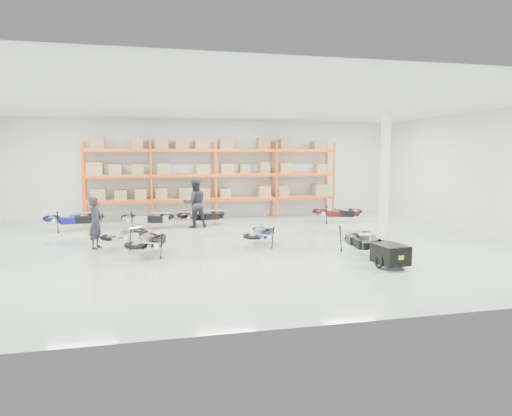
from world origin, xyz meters
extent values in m
plane|color=#AEC1AE|center=(0.00, 0.00, 0.00)|extent=(18.00, 18.00, 0.00)
plane|color=white|center=(0.00, 0.00, 4.50)|extent=(18.00, 18.00, 0.00)
plane|color=silver|center=(0.00, 7.00, 2.25)|extent=(18.00, 0.00, 18.00)
plane|color=silver|center=(0.00, -7.00, 2.25)|extent=(18.00, 0.00, 18.00)
plane|color=silver|center=(9.00, 0.00, 2.25)|extent=(0.00, 14.00, 14.00)
cube|color=#FF4C0D|center=(-5.60, 6.00, 1.75)|extent=(0.08, 0.08, 3.50)
cube|color=#FF4C0D|center=(-5.60, 6.90, 1.75)|extent=(0.08, 0.08, 3.50)
cube|color=#FF4C0D|center=(-2.80, 6.00, 1.75)|extent=(0.08, 0.08, 3.50)
cube|color=#FF4C0D|center=(-2.80, 6.90, 1.75)|extent=(0.08, 0.08, 3.50)
cube|color=#FF4C0D|center=(0.00, 6.00, 1.75)|extent=(0.08, 0.08, 3.50)
cube|color=#FF4C0D|center=(0.00, 6.90, 1.75)|extent=(0.08, 0.08, 3.50)
cube|color=#FF4C0D|center=(2.80, 6.00, 1.75)|extent=(0.08, 0.08, 3.50)
cube|color=#FF4C0D|center=(2.80, 6.90, 1.75)|extent=(0.08, 0.08, 3.50)
cube|color=#FF4C0D|center=(5.60, 6.00, 1.75)|extent=(0.08, 0.08, 3.50)
cube|color=#FF4C0D|center=(5.60, 6.90, 1.75)|extent=(0.08, 0.08, 3.50)
cube|color=#FF4C0D|center=(-4.20, 6.00, 0.90)|extent=(2.70, 0.08, 0.12)
cube|color=#FF4C0D|center=(-4.20, 6.90, 0.90)|extent=(2.70, 0.08, 0.12)
cube|color=tan|center=(-4.20, 6.45, 0.97)|extent=(2.68, 0.88, 0.02)
cube|color=tan|center=(-4.20, 6.45, 1.20)|extent=(2.40, 0.70, 0.44)
cube|color=#FF4C0D|center=(-1.40, 6.00, 0.90)|extent=(2.70, 0.08, 0.12)
cube|color=#FF4C0D|center=(-1.40, 6.90, 0.90)|extent=(2.70, 0.08, 0.12)
cube|color=tan|center=(-1.40, 6.45, 0.97)|extent=(2.68, 0.88, 0.02)
cube|color=tan|center=(-1.40, 6.45, 1.20)|extent=(2.40, 0.70, 0.44)
cube|color=#FF4C0D|center=(1.40, 6.00, 0.90)|extent=(2.70, 0.08, 0.12)
cube|color=#FF4C0D|center=(1.40, 6.90, 0.90)|extent=(2.70, 0.08, 0.12)
cube|color=tan|center=(1.40, 6.45, 0.97)|extent=(2.68, 0.88, 0.02)
cube|color=tan|center=(1.40, 6.45, 1.20)|extent=(2.40, 0.70, 0.44)
cube|color=#FF4C0D|center=(4.20, 6.00, 0.90)|extent=(2.70, 0.08, 0.12)
cube|color=#FF4C0D|center=(4.20, 6.90, 0.90)|extent=(2.70, 0.08, 0.12)
cube|color=tan|center=(4.20, 6.45, 0.97)|extent=(2.68, 0.88, 0.02)
cube|color=tan|center=(4.20, 6.45, 1.20)|extent=(2.40, 0.70, 0.44)
cube|color=#FF4C0D|center=(-4.20, 6.00, 2.00)|extent=(2.70, 0.08, 0.12)
cube|color=#FF4C0D|center=(-4.20, 6.90, 2.00)|extent=(2.70, 0.08, 0.12)
cube|color=tan|center=(-4.20, 6.45, 2.07)|extent=(2.68, 0.88, 0.02)
cube|color=tan|center=(-4.20, 6.45, 2.30)|extent=(2.40, 0.70, 0.44)
cube|color=#FF4C0D|center=(-1.40, 6.00, 2.00)|extent=(2.70, 0.08, 0.12)
cube|color=#FF4C0D|center=(-1.40, 6.90, 2.00)|extent=(2.70, 0.08, 0.12)
cube|color=tan|center=(-1.40, 6.45, 2.07)|extent=(2.68, 0.88, 0.02)
cube|color=tan|center=(-1.40, 6.45, 2.30)|extent=(2.40, 0.70, 0.44)
cube|color=#FF4C0D|center=(1.40, 6.00, 2.00)|extent=(2.70, 0.08, 0.12)
cube|color=#FF4C0D|center=(1.40, 6.90, 2.00)|extent=(2.70, 0.08, 0.12)
cube|color=tan|center=(1.40, 6.45, 2.07)|extent=(2.68, 0.88, 0.02)
cube|color=tan|center=(1.40, 6.45, 2.30)|extent=(2.40, 0.70, 0.44)
cube|color=#FF4C0D|center=(4.20, 6.00, 2.00)|extent=(2.70, 0.08, 0.12)
cube|color=#FF4C0D|center=(4.20, 6.90, 2.00)|extent=(2.70, 0.08, 0.12)
cube|color=tan|center=(4.20, 6.45, 2.07)|extent=(2.68, 0.88, 0.02)
cube|color=tan|center=(4.20, 6.45, 2.30)|extent=(2.40, 0.70, 0.44)
cube|color=#FF4C0D|center=(-4.20, 6.00, 3.10)|extent=(2.70, 0.08, 0.12)
cube|color=#FF4C0D|center=(-4.20, 6.90, 3.10)|extent=(2.70, 0.08, 0.12)
cube|color=tan|center=(-4.20, 6.45, 3.17)|extent=(2.68, 0.88, 0.02)
cube|color=tan|center=(-4.20, 6.45, 3.40)|extent=(2.40, 0.70, 0.44)
cube|color=#FF4C0D|center=(-1.40, 6.00, 3.10)|extent=(2.70, 0.08, 0.12)
cube|color=#FF4C0D|center=(-1.40, 6.90, 3.10)|extent=(2.70, 0.08, 0.12)
cube|color=tan|center=(-1.40, 6.45, 3.17)|extent=(2.68, 0.88, 0.02)
cube|color=tan|center=(-1.40, 6.45, 3.40)|extent=(2.40, 0.70, 0.44)
cube|color=#FF4C0D|center=(1.40, 6.00, 3.10)|extent=(2.70, 0.08, 0.12)
cube|color=#FF4C0D|center=(1.40, 6.90, 3.10)|extent=(2.70, 0.08, 0.12)
cube|color=tan|center=(1.40, 6.45, 3.17)|extent=(2.68, 0.88, 0.02)
cube|color=tan|center=(1.40, 6.45, 3.40)|extent=(2.40, 0.70, 0.44)
cube|color=#FF4C0D|center=(4.20, 6.00, 3.10)|extent=(2.70, 0.08, 0.12)
cube|color=#FF4C0D|center=(4.20, 6.90, 3.10)|extent=(2.70, 0.08, 0.12)
cube|color=tan|center=(4.20, 6.45, 3.17)|extent=(2.68, 0.88, 0.02)
cube|color=tan|center=(4.20, 6.45, 3.40)|extent=(2.40, 0.70, 0.44)
cube|color=white|center=(5.20, 0.50, 2.25)|extent=(0.25, 0.25, 4.50)
cube|color=black|center=(3.17, -3.61, 0.36)|extent=(0.78, 0.94, 0.50)
cube|color=yellow|center=(3.17, -4.05, 0.36)|extent=(0.15, 0.03, 0.10)
torus|color=black|center=(2.83, -3.61, 0.18)|extent=(0.07, 0.35, 0.35)
torus|color=black|center=(3.52, -3.61, 0.18)|extent=(0.07, 0.35, 0.35)
cylinder|color=black|center=(3.17, -3.02, 0.41)|extent=(0.13, 0.82, 0.04)
imported|color=#22222A|center=(-4.55, 0.74, 0.81)|extent=(0.55, 0.68, 1.62)
imported|color=black|center=(-1.12, 4.15, 0.99)|extent=(1.05, 0.87, 1.97)
camera|label=1|loc=(-2.86, -14.12, 2.94)|focal=32.00mm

